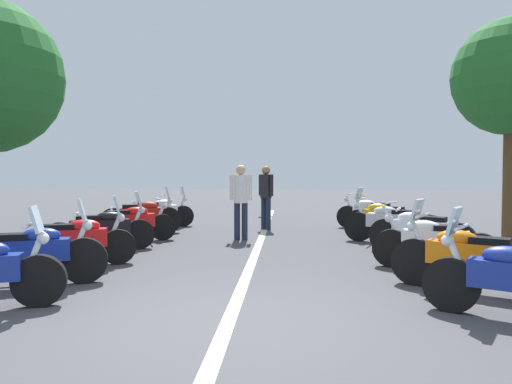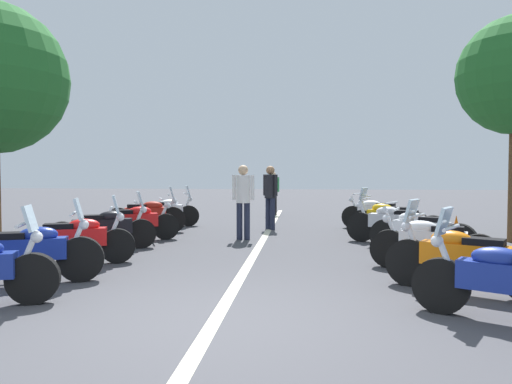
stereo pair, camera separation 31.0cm
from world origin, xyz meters
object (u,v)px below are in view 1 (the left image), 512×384
Objects in this scene: motorcycle_left_row_1 at (30,253)px; motorcycle_left_row_6 at (158,211)px; motorcycle_right_row_1 at (469,257)px; motorcycle_right_row_3 at (420,231)px; motorcycle_right_row_2 at (434,242)px; motorcycle_left_row_3 at (102,228)px; bystander_0 at (266,192)px; motorcycle_left_row_2 at (75,239)px; roadside_tree_1 at (512,78)px; motorcycle_right_row_4 at (393,223)px; bystander_2 at (266,190)px; motorcycle_right_row_5 at (384,217)px; motorcycle_right_row_6 at (372,213)px; motorcycle_left_row_4 at (130,222)px; bystander_1 at (241,196)px; traffic_cone_0 at (452,228)px; motorcycle_left_row_5 at (142,215)px.

motorcycle_left_row_1 reaches higher than motorcycle_left_row_6.
motorcycle_right_row_1 is 1.05× the size of motorcycle_right_row_3.
motorcycle_right_row_2 is at bearing -64.06° from motorcycle_left_row_6.
bystander_0 reaches higher than motorcycle_left_row_3.
roadside_tree_1 is (3.52, -8.68, 3.28)m from motorcycle_left_row_2.
motorcycle_right_row_1 is 4.32m from motorcycle_right_row_4.
motorcycle_right_row_2 is 10.21m from bystander_2.
motorcycle_right_row_1 is 1.03× the size of motorcycle_right_row_5.
motorcycle_right_row_4 reaches higher than motorcycle_right_row_3.
bystander_0 is at bearing -27.15° from motorcycle_left_row_6.
motorcycle_left_row_3 is at bearing 57.51° from motorcycle_right_row_6.
motorcycle_left_row_4 is 6.59m from motorcycle_right_row_6.
motorcycle_left_row_3 is 0.95× the size of motorcycle_right_row_4.
motorcycle_right_row_6 reaches higher than motorcycle_left_row_4.
motorcycle_left_row_3 is 1.14× the size of bystander_1.
motorcycle_right_row_5 is at bearing -0.16° from motorcycle_left_row_3.
motorcycle_left_row_4 reaches higher than traffic_cone_0.
bystander_0 is at bearing -42.34° from motorcycle_right_row_2.
motorcycle_left_row_1 is 1.06× the size of motorcycle_right_row_6.
motorcycle_right_row_3 is (2.85, -0.14, -0.01)m from motorcycle_right_row_1.
motorcycle_right_row_1 is 11.58m from bystander_2.
bystander_0 is at bearing 10.26° from motorcycle_right_row_5.
motorcycle_right_row_3 is 0.98× the size of motorcycle_right_row_5.
motorcycle_left_row_3 reaches higher than motorcycle_left_row_4.
motorcycle_right_row_1 is 7.36m from bystander_0.
motorcycle_left_row_1 is 7.37m from motorcycle_right_row_4.
motorcycle_left_row_1 is at bearing 73.55° from motorcycle_right_row_6.
traffic_cone_0 is 4.85m from bystander_0.
motorcycle_right_row_5 is (4.28, -0.06, 0.01)m from motorcycle_right_row_2.
motorcycle_left_row_3 is 7.76m from traffic_cone_0.
motorcycle_left_row_6 is at bearing 76.22° from roadside_tree_1.
motorcycle_right_row_6 is at bearing -43.15° from bystander_0.
bystander_2 is (4.14, 3.17, 0.50)m from motorcycle_right_row_6.
bystander_0 is at bearing 153.63° from bystander_2.
motorcycle_right_row_2 is at bearing -130.11° from bystander_1.
motorcycle_left_row_5 is at bearing 73.25° from motorcycle_left_row_4.
motorcycle_left_row_6 is at bearing 50.86° from bystander_1.
motorcycle_right_row_1 is at bearing 150.72° from roadside_tree_1.
bystander_0 is (3.85, 3.13, 0.58)m from motorcycle_right_row_3.
motorcycle_left_row_1 is at bearing 32.70° from motorcycle_right_row_2.
bystander_1 reaches higher than motorcycle_right_row_6.
motorcycle_right_row_6 is 0.38× the size of roadside_tree_1.
motorcycle_left_row_2 is at bearing 64.62° from motorcycle_right_row_5.
motorcycle_right_row_4 is 1.09× the size of motorcycle_right_row_6.
traffic_cone_0 is at bearing -72.31° from bystander_0.
motorcycle_right_row_6 is (-0.03, -6.07, -0.00)m from motorcycle_left_row_6.
roadside_tree_1 is at bearing -85.33° from bystander_1.
motorcycle_left_row_1 is 0.97× the size of motorcycle_right_row_4.
motorcycle_right_row_2 is 1.18× the size of bystander_2.
roadside_tree_1 is (-2.16, -8.82, 3.28)m from motorcycle_left_row_6.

